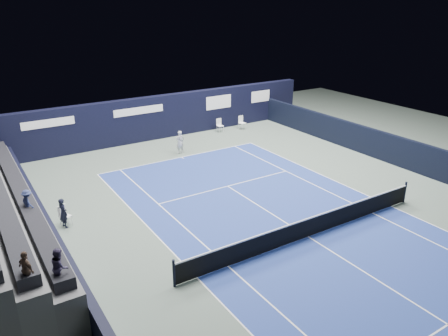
# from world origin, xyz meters

# --- Properties ---
(ground) EXTENTS (48.00, 48.00, 0.00)m
(ground) POSITION_xyz_m (0.00, 2.00, 0.00)
(ground) COLOR #526257
(ground) RESTS_ON ground
(court_surface) EXTENTS (10.97, 23.77, 0.01)m
(court_surface) POSITION_xyz_m (0.00, 0.00, 0.00)
(court_surface) COLOR navy
(court_surface) RESTS_ON ground
(enclosure_wall_right) EXTENTS (0.30, 22.00, 1.80)m
(enclosure_wall_right) POSITION_xyz_m (10.50, 6.00, 0.90)
(enclosure_wall_right) COLOR black
(enclosure_wall_right) RESTS_ON ground
(folding_chair_back_a) EXTENTS (0.44, 0.47, 0.99)m
(folding_chair_back_a) POSITION_xyz_m (5.15, 15.55, 0.66)
(folding_chair_back_a) COLOR white
(folding_chair_back_a) RESTS_ON ground
(folding_chair_back_b) EXTENTS (0.52, 0.50, 1.04)m
(folding_chair_back_b) POSITION_xyz_m (6.97, 15.17, 0.59)
(folding_chair_back_b) COLOR white
(folding_chair_back_b) RESTS_ON ground
(line_judge_chair) EXTENTS (0.56, 0.55, 0.96)m
(line_judge_chair) POSITION_xyz_m (-8.55, 6.75, 0.54)
(line_judge_chair) COLOR white
(line_judge_chair) RESTS_ON ground
(line_judge) EXTENTS (0.46, 0.58, 1.40)m
(line_judge) POSITION_xyz_m (-8.61, 6.53, 0.70)
(line_judge) COLOR black
(line_judge) RESTS_ON ground
(court_markings) EXTENTS (11.03, 23.83, 0.00)m
(court_markings) POSITION_xyz_m (0.00, 0.00, 0.01)
(court_markings) COLOR white
(court_markings) RESTS_ON court_surface
(tennis_net) EXTENTS (12.90, 0.10, 1.10)m
(tennis_net) POSITION_xyz_m (0.00, 0.00, 0.51)
(tennis_net) COLOR black
(tennis_net) RESTS_ON ground
(back_sponsor_wall) EXTENTS (26.00, 0.63, 3.10)m
(back_sponsor_wall) POSITION_xyz_m (0.01, 16.50, 1.55)
(back_sponsor_wall) COLOR black
(back_sponsor_wall) RESTS_ON ground
(side_barrier_left) EXTENTS (0.33, 22.00, 1.20)m
(side_barrier_left) POSITION_xyz_m (-9.50, 5.97, 0.60)
(side_barrier_left) COLOR black
(side_barrier_left) RESTS_ON ground
(tennis_player) EXTENTS (0.59, 0.81, 1.51)m
(tennis_player) POSITION_xyz_m (0.31, 12.68, 0.76)
(tennis_player) COLOR silver
(tennis_player) RESTS_ON ground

